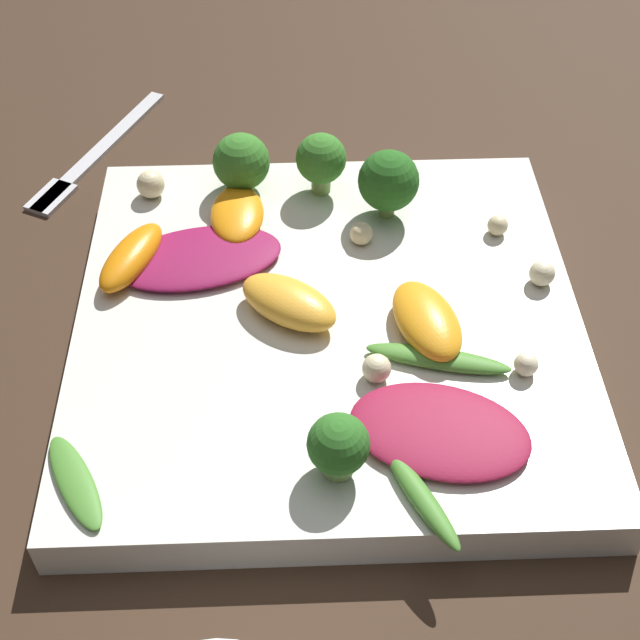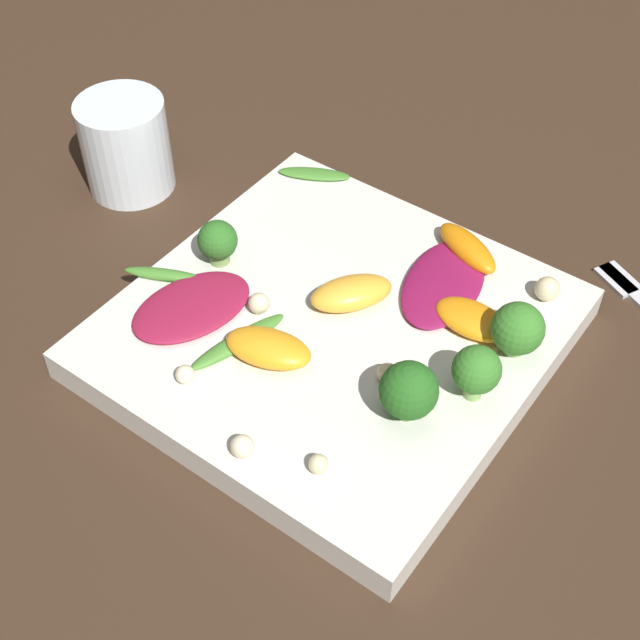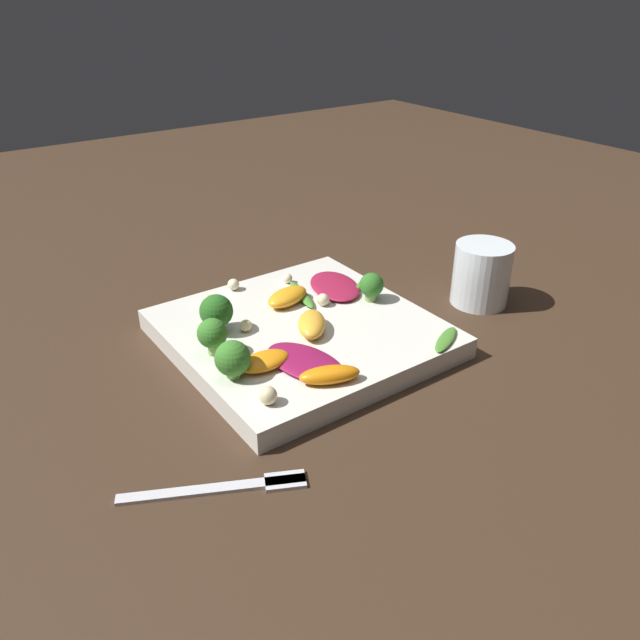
% 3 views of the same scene
% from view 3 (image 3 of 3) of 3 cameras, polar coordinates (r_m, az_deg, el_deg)
% --- Properties ---
extents(ground_plane, '(2.40, 2.40, 0.00)m').
position_cam_3_polar(ground_plane, '(0.75, -1.73, -2.07)').
color(ground_plane, '#382619').
extents(plate, '(0.29, 0.29, 0.03)m').
position_cam_3_polar(plate, '(0.75, -1.74, -1.22)').
color(plate, silver).
rests_on(plate, ground_plane).
extents(drinking_glass, '(0.08, 0.08, 0.08)m').
position_cam_3_polar(drinking_glass, '(0.86, 14.55, 4.08)').
color(drinking_glass, white).
rests_on(drinking_glass, ground_plane).
extents(fork, '(0.15, 0.09, 0.01)m').
position_cam_3_polar(fork, '(0.56, -7.87, -14.74)').
color(fork, silver).
rests_on(fork, ground_plane).
extents(radicchio_leaf_0, '(0.08, 0.11, 0.01)m').
position_cam_3_polar(radicchio_leaf_0, '(0.82, 1.35, 3.14)').
color(radicchio_leaf_0, maroon).
rests_on(radicchio_leaf_0, plate).
extents(radicchio_leaf_1, '(0.08, 0.11, 0.01)m').
position_cam_3_polar(radicchio_leaf_1, '(0.66, -1.35, -3.87)').
color(radicchio_leaf_1, maroon).
rests_on(radicchio_leaf_1, plate).
extents(orange_segment_0, '(0.07, 0.05, 0.02)m').
position_cam_3_polar(orange_segment_0, '(0.78, -2.99, 2.15)').
color(orange_segment_0, orange).
rests_on(orange_segment_0, plate).
extents(orange_segment_1, '(0.06, 0.07, 0.02)m').
position_cam_3_polar(orange_segment_1, '(0.72, -0.82, -0.40)').
color(orange_segment_1, '#FCAD33').
rests_on(orange_segment_1, plate).
extents(orange_segment_2, '(0.07, 0.05, 0.02)m').
position_cam_3_polar(orange_segment_2, '(0.63, 0.88, -5.03)').
color(orange_segment_2, orange).
rests_on(orange_segment_2, plate).
extents(orange_segment_3, '(0.06, 0.03, 0.01)m').
position_cam_3_polar(orange_segment_3, '(0.66, -5.12, -3.76)').
color(orange_segment_3, orange).
rests_on(orange_segment_3, plate).
extents(broccoli_floret_0, '(0.03, 0.03, 0.04)m').
position_cam_3_polar(broccoli_floret_0, '(0.79, 4.67, 3.16)').
color(broccoli_floret_0, '#7A9E51').
rests_on(broccoli_floret_0, plate).
extents(broccoli_floret_1, '(0.04, 0.04, 0.05)m').
position_cam_3_polar(broccoli_floret_1, '(0.72, -9.46, 0.77)').
color(broccoli_floret_1, '#7A9E51').
rests_on(broccoli_floret_1, plate).
extents(broccoli_floret_2, '(0.03, 0.03, 0.04)m').
position_cam_3_polar(broccoli_floret_2, '(0.68, -9.67, -1.42)').
color(broccoli_floret_2, '#84AD5B').
rests_on(broccoli_floret_2, plate).
extents(broccoli_floret_3, '(0.04, 0.04, 0.04)m').
position_cam_3_polar(broccoli_floret_3, '(0.64, -7.99, -3.55)').
color(broccoli_floret_3, '#84AD5B').
rests_on(broccoli_floret_3, plate).
extents(arugula_sprig_0, '(0.06, 0.04, 0.01)m').
position_cam_3_polar(arugula_sprig_0, '(0.72, 11.43, -1.74)').
color(arugula_sprig_0, '#47842D').
rests_on(arugula_sprig_0, plate).
extents(arugula_sprig_1, '(0.03, 0.08, 0.01)m').
position_cam_3_polar(arugula_sprig_1, '(0.80, -1.69, 2.36)').
color(arugula_sprig_1, '#47842D').
rests_on(arugula_sprig_1, plate).
extents(arugula_sprig_2, '(0.06, 0.04, 0.01)m').
position_cam_3_polar(arugula_sprig_2, '(0.83, 4.07, 3.44)').
color(arugula_sprig_2, '#47842D').
rests_on(arugula_sprig_2, plate).
extents(macadamia_nut_0, '(0.02, 0.02, 0.02)m').
position_cam_3_polar(macadamia_nut_0, '(0.61, -4.78, -6.89)').
color(macadamia_nut_0, beige).
rests_on(macadamia_nut_0, plate).
extents(macadamia_nut_1, '(0.01, 0.01, 0.01)m').
position_cam_3_polar(macadamia_nut_1, '(0.84, -3.00, 3.82)').
color(macadamia_nut_1, beige).
rests_on(macadamia_nut_1, plate).
extents(macadamia_nut_2, '(0.01, 0.01, 0.01)m').
position_cam_3_polar(macadamia_nut_2, '(0.73, -6.79, -0.52)').
color(macadamia_nut_2, beige).
rests_on(macadamia_nut_2, plate).
extents(macadamia_nut_3, '(0.02, 0.02, 0.02)m').
position_cam_3_polar(macadamia_nut_3, '(0.78, 0.28, 1.87)').
color(macadamia_nut_3, beige).
rests_on(macadamia_nut_3, plate).
extents(macadamia_nut_4, '(0.01, 0.01, 0.01)m').
position_cam_3_polar(macadamia_nut_4, '(0.79, -10.19, 1.83)').
color(macadamia_nut_4, beige).
rests_on(macadamia_nut_4, plate).
extents(macadamia_nut_5, '(0.02, 0.02, 0.02)m').
position_cam_3_polar(macadamia_nut_5, '(0.83, -7.92, 3.23)').
color(macadamia_nut_5, beige).
rests_on(macadamia_nut_5, plate).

